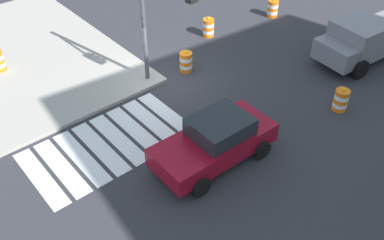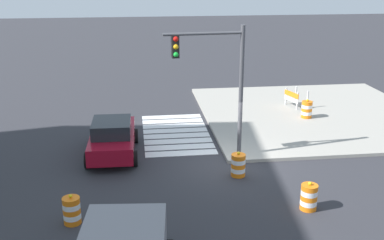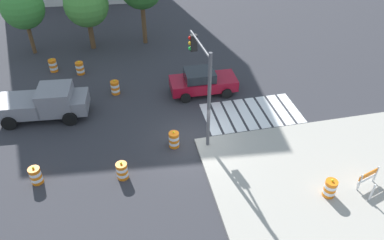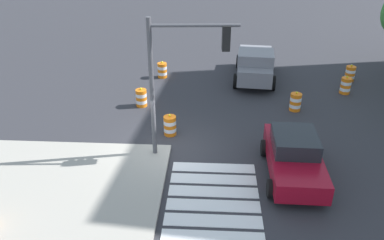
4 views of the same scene
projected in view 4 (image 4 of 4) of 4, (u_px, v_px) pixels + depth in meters
ground_plane at (171, 148)px, 16.54m from camera, size 120.00×120.00×0.00m
crosswalk_stripes at (213, 213)px, 12.91m from camera, size 5.85×3.20×0.02m
sports_car at (294, 156)px, 14.51m from camera, size 4.34×2.21×1.63m
pickup_truck at (255, 65)px, 22.98m from camera, size 5.31×2.73×1.92m
traffic_barrel_near_corner at (346, 86)px, 21.47m from camera, size 0.56×0.56×1.02m
traffic_barrel_crosswalk_end at (350, 74)px, 23.10m from camera, size 0.56×0.56×1.02m
traffic_barrel_median_near at (295, 102)px, 19.58m from camera, size 0.56×0.56×1.02m
traffic_barrel_median_far at (170, 126)px, 17.38m from camera, size 0.56×0.56×1.02m
traffic_barrel_far_curb at (162, 70)px, 23.62m from camera, size 0.56×0.56×1.02m
traffic_barrel_lane_center at (141, 98)px, 20.03m from camera, size 0.56×0.56×1.02m
traffic_light_pole at (182, 65)px, 14.26m from camera, size 0.57×3.29×5.50m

